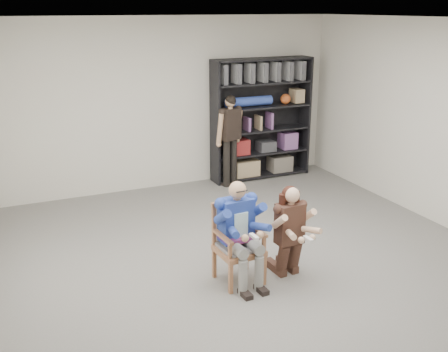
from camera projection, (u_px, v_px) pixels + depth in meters
name	position (u px, v px, depth m)	size (l,w,h in m)	color
room_shell	(264.00, 158.00, 5.53)	(6.00, 7.00, 2.80)	white
floor	(261.00, 276.00, 5.97)	(6.00, 7.00, 0.01)	slate
armchair	(239.00, 244.00, 5.73)	(0.52, 0.51, 0.90)	#A26343
seated_man	(239.00, 233.00, 5.69)	(0.51, 0.70, 1.17)	navy
kneeling_woman	(291.00, 232.00, 5.82)	(0.45, 0.72, 1.07)	#39291C
bookshelf	(261.00, 119.00, 9.15)	(1.80, 0.38, 2.10)	black
standing_man	(230.00, 141.00, 8.76)	(0.48, 0.27, 1.56)	black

